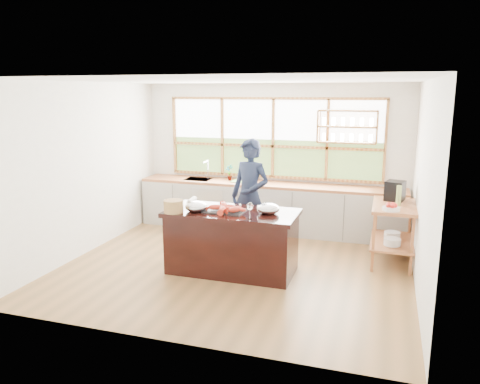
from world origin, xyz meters
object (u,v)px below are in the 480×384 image
at_px(wicker_basket, 173,206).
at_px(cook, 250,196).
at_px(island, 232,241).
at_px(espresso_machine, 395,191).

bearing_deg(wicker_basket, cook, 58.11).
bearing_deg(wicker_basket, island, 22.78).
relative_size(espresso_machine, wicker_basket, 1.11).
bearing_deg(espresso_machine, island, -131.54).
xyz_separation_m(cook, espresso_machine, (2.19, 0.49, 0.13)).
height_order(espresso_machine, wicker_basket, espresso_machine).
xyz_separation_m(island, espresso_machine, (2.19, 1.39, 0.60)).
relative_size(cook, espresso_machine, 6.06).
bearing_deg(island, wicker_basket, -157.22).
xyz_separation_m(cook, wicker_basket, (-0.75, -1.21, 0.07)).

